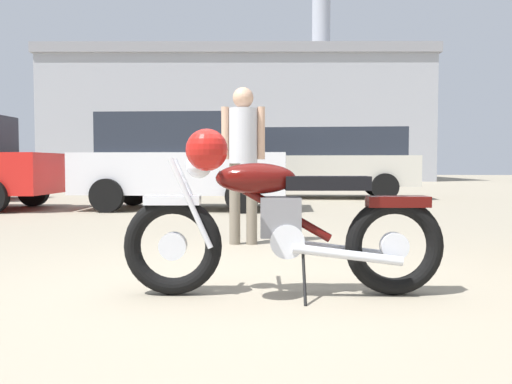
% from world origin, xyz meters
% --- Properties ---
extents(ground_plane, '(80.00, 80.00, 0.00)m').
position_xyz_m(ground_plane, '(0.00, 0.00, 0.00)').
color(ground_plane, gray).
extents(vintage_motorcycle, '(2.08, 0.73, 1.07)m').
position_xyz_m(vintage_motorcycle, '(0.19, -0.05, 0.49)').
color(vintage_motorcycle, black).
rests_on(vintage_motorcycle, ground_plane).
extents(bystander, '(0.46, 0.30, 1.66)m').
position_xyz_m(bystander, '(-0.23, 2.16, 1.02)').
color(bystander, '#706656').
rests_on(bystander, ground_plane).
extents(red_hatchback_near, '(4.74, 2.07, 1.74)m').
position_xyz_m(red_hatchback_near, '(1.09, 10.17, 0.94)').
color(red_hatchback_near, black).
rests_on(red_hatchback_near, ground_plane).
extents(white_estate_far, '(3.91, 1.85, 1.78)m').
position_xyz_m(white_estate_far, '(-1.87, 6.57, 0.92)').
color(white_estate_far, black).
rests_on(white_estate_far, ground_plane).
extents(industrial_building, '(20.83, 15.08, 14.64)m').
position_xyz_m(industrial_building, '(-2.90, 29.37, 3.43)').
color(industrial_building, '#9EA0A8').
rests_on(industrial_building, ground_plane).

